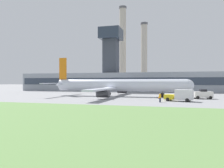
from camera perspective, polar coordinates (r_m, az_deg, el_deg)
ground_plane at (r=53.26m, az=-1.62°, el=-3.42°), size 400.00×400.00×0.00m
terminal_building at (r=84.74m, az=4.33°, el=1.28°), size 88.95×11.78×24.77m
smokestack_left at (r=117.54m, az=2.82°, el=9.53°), size 4.02×4.02×43.53m
smokestack_right at (r=111.90m, az=8.39°, el=7.34°), size 3.60×3.60×33.37m
airplane at (r=55.38m, az=1.32°, el=-0.40°), size 35.97×34.94×10.21m
pushback_tug at (r=51.51m, az=22.66°, el=-2.54°), size 4.04×2.98×2.09m
baggage_truck at (r=43.71m, az=17.51°, el=-2.88°), size 5.57×3.60×2.24m
ground_crew_person at (r=40.51m, az=12.45°, el=-3.48°), size 0.51×0.51×1.70m
traffic_cone_near_nose at (r=49.66m, az=12.17°, el=-3.41°), size 0.59×0.59×0.60m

